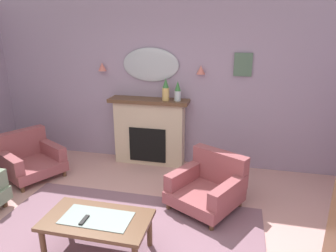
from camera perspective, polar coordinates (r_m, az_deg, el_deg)
The scene contains 14 objects.
wall_back at distance 5.27m, azimuth -0.13°, elevation 7.82°, with size 7.24×0.10×2.77m, color #9E8CA8.
patterned_rug at distance 3.61m, azimuth -10.11°, elevation -22.09°, with size 3.20×2.40×0.01m, color #7F5B6B.
fireplace at distance 5.34m, azimuth -3.47°, elevation -1.13°, with size 1.36×0.36×1.16m.
mantel_vase_centre at distance 5.04m, azimuth -0.43°, elevation 6.70°, with size 0.12×0.12×0.37m.
mantel_vase_left at distance 5.00m, azimuth 1.82°, elevation 6.48°, with size 0.10×0.10×0.33m.
wall_mirror at distance 5.22m, azimuth -3.27°, elevation 11.29°, with size 0.96×0.06×0.56m, color #B2BCC6.
wall_sconce_left at distance 5.47m, azimuth -12.14°, elevation 10.71°, with size 0.14×0.14×0.14m, color #D17066.
wall_sconce_right at distance 5.00m, azimuth 6.13°, elevation 10.36°, with size 0.14×0.14×0.14m, color #D17066.
framed_picture at distance 5.01m, azimuth 13.78°, elevation 11.01°, with size 0.28×0.03×0.36m, color #4C6B56.
coffee_table at distance 3.40m, azimuth -13.05°, elevation -17.13°, with size 1.10×0.60×0.45m.
tv_remote at distance 3.34m, azimuth -15.33°, elevation -16.54°, with size 0.04×0.16×0.02m, color black.
armchair_beside_couch at distance 5.44m, azimuth -24.38°, elevation -5.39°, with size 1.10×1.09×0.71m.
armchair_in_corner at distance 4.20m, azimuth 7.64°, elevation -10.77°, with size 1.09×1.10×0.71m.
potted_plant_small_fern at distance 6.02m, azimuth -26.07°, elevation -3.31°, with size 0.40×0.41×0.63m.
Camera 1 is at (1.18, -2.31, 2.31)m, focal length 32.79 mm.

